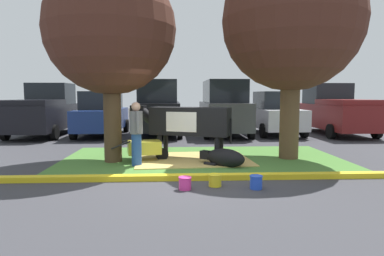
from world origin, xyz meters
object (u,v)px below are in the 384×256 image
(cow_holstein, at_px, (187,122))
(person_handler, at_px, (136,132))
(pickup_truck_black, at_px, (46,111))
(suv_black, at_px, (159,108))
(bucket_pink, at_px, (185,183))
(wheelbarrow, at_px, (145,148))
(sedan_silver, at_px, (275,113))
(sedan_blue, at_px, (102,114))
(suv_dark_grey, at_px, (224,108))
(shade_tree_left, at_px, (110,30))
(bucket_blue, at_px, (256,182))
(pickup_truck_maroon, at_px, (334,111))
(calf_lying, at_px, (224,158))
(bucket_yellow, at_px, (215,180))
(shade_tree_right, at_px, (292,22))

(cow_holstein, bearing_deg, person_handler, -143.81)
(pickup_truck_black, distance_m, suv_black, 5.25)
(person_handler, distance_m, bucket_pink, 2.71)
(wheelbarrow, relative_size, sedan_silver, 0.37)
(sedan_blue, relative_size, suv_dark_grey, 0.96)
(sedan_silver, bearing_deg, bucket_pink, -115.79)
(shade_tree_left, xyz_separation_m, sedan_blue, (-1.61, 6.34, -2.62))
(bucket_blue, bearing_deg, pickup_truck_black, 128.26)
(bucket_pink, bearing_deg, person_handler, 117.52)
(bucket_pink, bearing_deg, pickup_truck_maroon, 51.60)
(shade_tree_left, distance_m, pickup_truck_maroon, 11.61)
(cow_holstein, bearing_deg, suv_dark_grey, 71.68)
(calf_lying, height_order, pickup_truck_maroon, pickup_truck_maroon)
(bucket_yellow, xyz_separation_m, sedan_silver, (3.90, 9.16, 0.85))
(wheelbarrow, bearing_deg, shade_tree_left, -176.46)
(shade_tree_right, relative_size, bucket_pink, 22.06)
(shade_tree_left, bearing_deg, cow_holstein, 10.78)
(shade_tree_left, xyz_separation_m, person_handler, (0.71, -0.59, -2.70))
(sedan_silver, bearing_deg, suv_dark_grey, -173.74)
(sedan_blue, bearing_deg, bucket_pink, -69.14)
(sedan_silver, bearing_deg, cow_holstein, -125.75)
(shade_tree_right, distance_m, cow_holstein, 4.12)
(shade_tree_right, height_order, sedan_silver, shade_tree_right)
(cow_holstein, height_order, sedan_blue, sedan_blue)
(calf_lying, bearing_deg, pickup_truck_maroon, 48.90)
(pickup_truck_black, bearing_deg, shade_tree_right, -34.70)
(pickup_truck_maroon, bearing_deg, suv_dark_grey, -177.31)
(calf_lying, distance_m, bucket_pink, 2.36)
(bucket_yellow, height_order, suv_black, suv_black)
(person_handler, bearing_deg, bucket_blue, -41.68)
(bucket_blue, xyz_separation_m, suv_dark_grey, (0.65, 9.13, 1.13))
(shade_tree_left, xyz_separation_m, sedan_silver, (6.44, 6.48, -2.62))
(person_handler, bearing_deg, sedan_blue, 108.51)
(suv_black, xyz_separation_m, sedan_silver, (5.46, 0.09, -0.29))
(cow_holstein, xyz_separation_m, bucket_blue, (1.27, -3.31, -0.95))
(shade_tree_left, distance_m, pickup_truck_black, 8.33)
(person_handler, bearing_deg, bucket_pink, -62.48)
(shade_tree_left, bearing_deg, shade_tree_right, 2.92)
(cow_holstein, distance_m, pickup_truck_maroon, 9.46)
(pickup_truck_maroon, bearing_deg, bucket_pink, -128.40)
(pickup_truck_maroon, bearing_deg, sedan_blue, -179.38)
(wheelbarrow, xyz_separation_m, sedan_blue, (-2.49, 6.28, 0.60))
(bucket_blue, relative_size, sedan_silver, 0.06)
(bucket_yellow, relative_size, sedan_blue, 0.06)
(suv_black, bearing_deg, cow_holstein, -79.76)
(bucket_pink, relative_size, sedan_blue, 0.06)
(person_handler, height_order, pickup_truck_black, pickup_truck_black)
(sedan_blue, bearing_deg, sedan_silver, 0.98)
(person_handler, bearing_deg, bucket_yellow, -48.89)
(shade_tree_left, xyz_separation_m, suv_dark_grey, (3.98, 6.21, -2.34))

